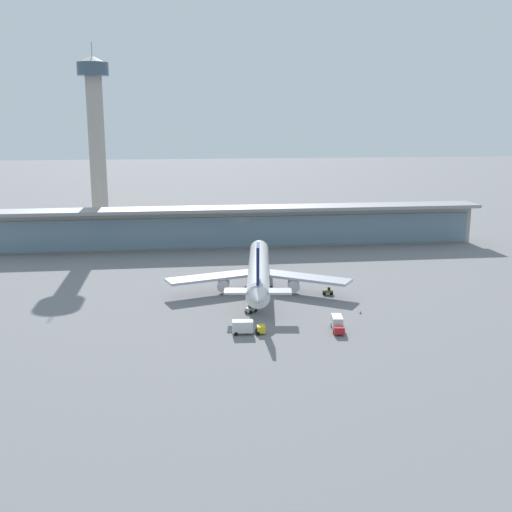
{
  "coord_description": "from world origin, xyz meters",
  "views": [
    {
      "loc": [
        -22.79,
        -156.46,
        46.64
      ],
      "look_at": [
        0.0,
        15.28,
        8.09
      ],
      "focal_mm": 43.1,
      "sensor_mm": 36.0,
      "label": 1
    }
  ],
  "objects_px": {
    "service_truck_by_tail_red": "(337,323)",
    "control_tower": "(96,134)",
    "service_truck_near_nose_yellow": "(246,327)",
    "service_truck_mid_apron_olive": "(328,291)",
    "airliner_on_stand": "(259,270)",
    "service_truck_under_wing_grey": "(251,309)",
    "safety_cone_alpha": "(360,312)"
  },
  "relations": [
    {
      "from": "airliner_on_stand",
      "to": "service_truck_mid_apron_olive",
      "type": "bearing_deg",
      "value": -22.26
    },
    {
      "from": "airliner_on_stand",
      "to": "safety_cone_alpha",
      "type": "relative_size",
      "value": 94.23
    },
    {
      "from": "airliner_on_stand",
      "to": "control_tower",
      "type": "height_order",
      "value": "control_tower"
    },
    {
      "from": "airliner_on_stand",
      "to": "service_truck_mid_apron_olive",
      "type": "height_order",
      "value": "airliner_on_stand"
    },
    {
      "from": "service_truck_under_wing_grey",
      "to": "service_truck_mid_apron_olive",
      "type": "relative_size",
      "value": 1.06
    },
    {
      "from": "control_tower",
      "to": "safety_cone_alpha",
      "type": "xyz_separation_m",
      "value": [
        74.49,
        -112.65,
        -40.81
      ]
    },
    {
      "from": "service_truck_near_nose_yellow",
      "to": "service_truck_by_tail_red",
      "type": "xyz_separation_m",
      "value": [
        20.71,
        -0.24,
        0.0
      ]
    },
    {
      "from": "safety_cone_alpha",
      "to": "service_truck_under_wing_grey",
      "type": "bearing_deg",
      "value": 170.78
    },
    {
      "from": "service_truck_near_nose_yellow",
      "to": "control_tower",
      "type": "bearing_deg",
      "value": 109.94
    },
    {
      "from": "service_truck_by_tail_red",
      "to": "airliner_on_stand",
      "type": "bearing_deg",
      "value": 109.81
    },
    {
      "from": "service_truck_by_tail_red",
      "to": "safety_cone_alpha",
      "type": "distance_m",
      "value": 14.46
    },
    {
      "from": "airliner_on_stand",
      "to": "service_truck_mid_apron_olive",
      "type": "distance_m",
      "value": 20.06
    },
    {
      "from": "service_truck_near_nose_yellow",
      "to": "safety_cone_alpha",
      "type": "relative_size",
      "value": 10.66
    },
    {
      "from": "service_truck_mid_apron_olive",
      "to": "control_tower",
      "type": "xyz_separation_m",
      "value": [
        -70.61,
        95.17,
        40.25
      ]
    },
    {
      "from": "airliner_on_stand",
      "to": "control_tower",
      "type": "xyz_separation_m",
      "value": [
        -52.55,
        87.78,
        35.59
      ]
    },
    {
      "from": "airliner_on_stand",
      "to": "service_truck_near_nose_yellow",
      "type": "height_order",
      "value": "airliner_on_stand"
    },
    {
      "from": "airliner_on_stand",
      "to": "control_tower",
      "type": "relative_size",
      "value": 0.87
    },
    {
      "from": "control_tower",
      "to": "safety_cone_alpha",
      "type": "bearing_deg",
      "value": -56.53
    },
    {
      "from": "service_truck_near_nose_yellow",
      "to": "service_truck_by_tail_red",
      "type": "relative_size",
      "value": 0.99
    },
    {
      "from": "service_truck_under_wing_grey",
      "to": "service_truck_by_tail_red",
      "type": "distance_m",
      "value": 23.68
    },
    {
      "from": "service_truck_under_wing_grey",
      "to": "service_truck_by_tail_red",
      "type": "relative_size",
      "value": 0.43
    },
    {
      "from": "airliner_on_stand",
      "to": "control_tower",
      "type": "bearing_deg",
      "value": 120.91
    },
    {
      "from": "service_truck_by_tail_red",
      "to": "control_tower",
      "type": "distance_m",
      "value": 145.68
    },
    {
      "from": "service_truck_under_wing_grey",
      "to": "service_truck_mid_apron_olive",
      "type": "xyz_separation_m",
      "value": [
        22.79,
        13.15,
        0.0
      ]
    },
    {
      "from": "control_tower",
      "to": "service_truck_mid_apron_olive",
      "type": "bearing_deg",
      "value": -53.43
    },
    {
      "from": "service_truck_mid_apron_olive",
      "to": "service_truck_near_nose_yellow",
      "type": "bearing_deg",
      "value": -132.03
    },
    {
      "from": "service_truck_by_tail_red",
      "to": "control_tower",
      "type": "height_order",
      "value": "control_tower"
    },
    {
      "from": "service_truck_near_nose_yellow",
      "to": "service_truck_mid_apron_olive",
      "type": "height_order",
      "value": "service_truck_near_nose_yellow"
    },
    {
      "from": "service_truck_mid_apron_olive",
      "to": "safety_cone_alpha",
      "type": "distance_m",
      "value": 17.91
    },
    {
      "from": "service_truck_near_nose_yellow",
      "to": "service_truck_under_wing_grey",
      "type": "xyz_separation_m",
      "value": [
        2.95,
        15.4,
        -0.82
      ]
    },
    {
      "from": "service_truck_near_nose_yellow",
      "to": "service_truck_by_tail_red",
      "type": "bearing_deg",
      "value": -0.67
    },
    {
      "from": "service_truck_near_nose_yellow",
      "to": "safety_cone_alpha",
      "type": "bearing_deg",
      "value": 20.49
    }
  ]
}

